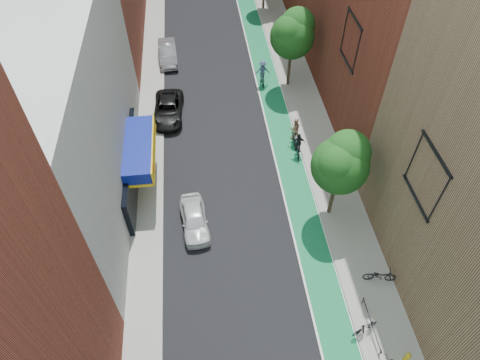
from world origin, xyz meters
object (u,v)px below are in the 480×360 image
object	(u,v)px
cyclist_lane_near	(294,133)
cyclist_lane_mid	(298,147)
parked_car_silver	(168,53)
fire_hydrant	(407,357)
parked_car_white	(194,219)
cyclist_lane_far	(262,73)
parked_car_black	(168,109)

from	to	relation	value
cyclist_lane_near	cyclist_lane_mid	bearing A→B (deg)	94.67
parked_car_silver	fire_hydrant	bearing A→B (deg)	-71.20
parked_car_white	cyclist_lane_near	size ratio (longest dim) A/B	1.86
parked_car_silver	cyclist_lane_far	size ratio (longest dim) A/B	2.03
cyclist_lane_near	fire_hydrant	world-z (taller)	cyclist_lane_near
cyclist_lane_near	cyclist_lane_far	xyz separation A→B (m)	(-1.25, 7.59, 0.13)
cyclist_lane_near	cyclist_lane_far	distance (m)	7.70
parked_car_white	parked_car_black	distance (m)	11.16
parked_car_black	cyclist_lane_mid	bearing A→B (deg)	-26.59
parked_car_silver	cyclist_lane_mid	size ratio (longest dim) A/B	2.32
cyclist_lane_near	cyclist_lane_mid	size ratio (longest dim) A/B	1.10
cyclist_lane_near	parked_car_silver	bearing A→B (deg)	-48.09
cyclist_lane_far	cyclist_lane_near	bearing A→B (deg)	97.06
cyclist_lane_near	cyclist_lane_far	world-z (taller)	cyclist_lane_far
parked_car_white	parked_car_black	xyz separation A→B (m)	(-1.60, 11.04, 0.01)
cyclist_lane_mid	cyclist_lane_far	bearing A→B (deg)	-75.69
parked_car_white	parked_car_black	world-z (taller)	parked_car_black
cyclist_lane_mid	parked_car_white	bearing A→B (deg)	42.13
cyclist_lane_near	cyclist_lane_mid	distance (m)	1.44
parked_car_white	parked_car_black	size ratio (longest dim) A/B	0.81
parked_car_black	fire_hydrant	xyz separation A→B (m)	(11.61, -20.59, -0.13)
parked_car_black	cyclist_lane_near	size ratio (longest dim) A/B	2.30
parked_car_black	parked_car_silver	xyz separation A→B (m)	(0.00, 8.17, 0.06)
cyclist_lane_far	fire_hydrant	distance (m)	24.38
cyclist_lane_near	parked_car_black	bearing A→B (deg)	-18.96
cyclist_lane_mid	cyclist_lane_far	distance (m)	9.12
parked_car_white	parked_car_silver	world-z (taller)	parked_car_silver
cyclist_lane_mid	cyclist_lane_near	bearing A→B (deg)	-83.58
parked_car_silver	fire_hydrant	world-z (taller)	parked_car_silver
cyclist_lane_near	cyclist_lane_mid	world-z (taller)	cyclist_lane_near
parked_car_black	parked_car_silver	distance (m)	8.17
cyclist_lane_mid	parked_car_black	bearing A→B (deg)	-24.20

